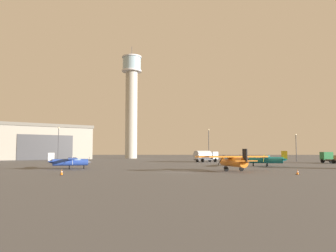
# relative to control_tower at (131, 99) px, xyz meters

# --- Properties ---
(ground_plane) EXTENTS (400.00, 400.00, 0.00)m
(ground_plane) POSITION_rel_control_tower_xyz_m (16.85, -79.10, -22.94)
(ground_plane) COLOR #545456
(control_tower) EXTENTS (7.65, 7.65, 43.85)m
(control_tower) POSITION_rel_control_tower_xyz_m (0.00, 0.00, 0.00)
(control_tower) COLOR #B2AD9E
(control_tower) RESTS_ON ground_plane
(hangar) EXTENTS (37.08, 34.01, 11.68)m
(hangar) POSITION_rel_control_tower_xyz_m (-30.07, -13.48, -17.08)
(hangar) COLOR gray
(hangar) RESTS_ON ground_plane
(airplane_orange) EXTENTS (10.45, 8.17, 3.09)m
(airplane_orange) POSITION_rel_control_tower_xyz_m (23.95, -79.18, -21.49)
(airplane_orange) COLOR orange
(airplane_orange) RESTS_ON ground_plane
(airplane_blue) EXTENTS (6.69, 8.51, 2.54)m
(airplane_blue) POSITION_rel_control_tower_xyz_m (-0.58, -73.56, -21.75)
(airplane_blue) COLOR #2847A8
(airplane_blue) RESTS_ON ground_plane
(airplane_teal) EXTENTS (7.43, 9.41, 2.83)m
(airplane_teal) POSITION_rel_control_tower_xyz_m (32.75, -64.84, -21.62)
(airplane_teal) COLOR teal
(airplane_teal) RESTS_ON ground_plane
(truck_fuel_tanker_silver) EXTENTS (6.65, 5.67, 2.92)m
(truck_fuel_tanker_silver) POSITION_rel_control_tower_xyz_m (24.17, -41.32, -21.29)
(truck_fuel_tanker_silver) COLOR #38383D
(truck_fuel_tanker_silver) RESTS_ON ground_plane
(truck_flatbed_green) EXTENTS (3.65, 6.77, 2.58)m
(truck_flatbed_green) POSITION_rel_control_tower_xyz_m (52.26, -48.64, -21.68)
(truck_flatbed_green) COLOR #38383D
(truck_flatbed_green) RESTS_ON ground_plane
(light_post_west) EXTENTS (0.44, 0.44, 7.49)m
(light_post_west) POSITION_rel_control_tower_xyz_m (48.95, -37.22, -18.39)
(light_post_west) COLOR #38383D
(light_post_west) RESTS_ON ground_plane
(light_post_east) EXTENTS (0.44, 0.44, 8.89)m
(light_post_east) POSITION_rel_control_tower_xyz_m (25.78, -34.88, -17.66)
(light_post_east) COLOR #38383D
(light_post_east) RESTS_ON ground_plane
(light_post_north) EXTENTS (0.44, 0.44, 9.39)m
(light_post_north) POSITION_rel_control_tower_xyz_m (-15.45, -36.24, -17.40)
(light_post_north) COLOR #38383D
(light_post_north) RESTS_ON ground_plane
(traffic_cone_near_left) EXTENTS (0.36, 0.36, 0.60)m
(traffic_cone_near_left) POSITION_rel_control_tower_xyz_m (30.25, -85.67, -22.64)
(traffic_cone_near_left) COLOR black
(traffic_cone_near_left) RESTS_ON ground_plane
(traffic_cone_near_right) EXTENTS (0.36, 0.36, 0.66)m
(traffic_cone_near_right) POSITION_rel_control_tower_xyz_m (2.49, -86.53, -22.61)
(traffic_cone_near_right) COLOR black
(traffic_cone_near_right) RESTS_ON ground_plane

